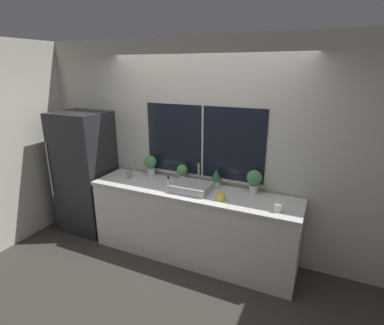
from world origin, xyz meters
The scene contains 14 objects.
ground_plane centered at (0.00, 0.00, 0.00)m, with size 14.00×14.00×0.00m, color #38332D.
wall_back centered at (0.00, 0.66, 1.35)m, with size 8.00×0.09×2.70m.
wall_left centered at (-2.37, 1.50, 1.35)m, with size 0.06×7.00×2.70m.
counter centered at (0.00, 0.30, 0.46)m, with size 2.60×0.62×0.92m.
refrigerator centered at (-1.72, 0.34, 0.88)m, with size 0.74×0.67×1.76m.
sink centered at (0.01, 0.28, 0.97)m, with size 0.44×0.41×0.28m.
potted_plant_far_left centered at (-0.72, 0.52, 1.09)m, with size 0.17×0.17×0.28m.
potted_plant_center_left centered at (-0.24, 0.52, 1.05)m, with size 0.14×0.14×0.22m.
potted_plant_center_right centered at (0.23, 0.52, 1.05)m, with size 0.13×0.13×0.23m.
potted_plant_far_right centered at (0.70, 0.52, 1.09)m, with size 0.18×0.18×0.28m.
soap_bottle centered at (-0.30, 0.25, 0.98)m, with size 0.06×0.06×0.14m.
mug_yellow centered at (0.42, 0.17, 0.96)m, with size 0.10×0.10×0.08m.
mug_white centered at (1.04, 0.15, 0.97)m, with size 0.08×0.08×0.09m.
mug_grey centered at (-0.94, 0.33, 0.97)m, with size 0.07×0.07×0.09m.
Camera 1 is at (1.40, -2.75, 2.33)m, focal length 28.00 mm.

